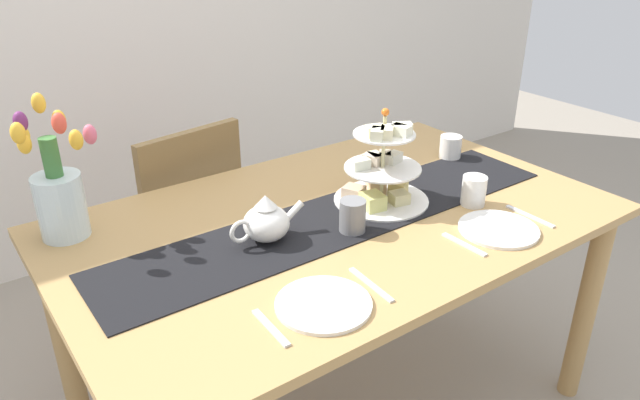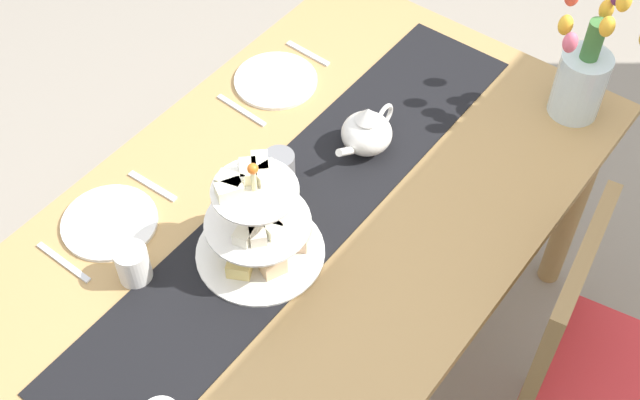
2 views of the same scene
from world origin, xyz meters
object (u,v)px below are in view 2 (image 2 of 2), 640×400
knife_left (241,110)px  knife_right (64,262)px  fork_right (153,186)px  dinner_plate_left (276,80)px  dining_table (307,233)px  tiered_cake_stand (260,226)px  fork_left (308,53)px  dinner_plate_right (110,222)px  teapot (367,132)px  mug_grey (280,169)px  tulip_vase (584,71)px  chair_left (595,364)px  mug_white_text (133,264)px

knife_left → knife_right: bearing=0.0°
fork_right → dinner_plate_left: bearing=180.0°
dining_table → fork_right: bearing=-62.4°
tiered_cake_stand → knife_right: 0.47m
tiered_cake_stand → dinner_plate_left: size_ratio=1.32×
dining_table → dinner_plate_left: dinner_plate_left is taller
fork_left → dinner_plate_right: 0.77m
teapot → fork_right: bearing=-38.7°
dinner_plate_left → mug_grey: mug_grey is taller
tulip_vase → dinner_plate_left: tulip_vase is taller
mug_grey → dining_table: bearing=77.6°
knife_left → dinner_plate_right: 0.48m
dinner_plate_right → dinner_plate_left: bearing=180.0°
tulip_vase → knife_left: (0.54, -0.70, -0.13)m
chair_left → mug_grey: bearing=-77.2°
knife_right → mug_white_text: size_ratio=1.79×
teapot → knife_left: size_ratio=1.40×
fork_left → fork_right: (0.63, 0.00, 0.00)m
fork_right → mug_grey: size_ratio=1.58×
chair_left → knife_right: (0.68, -1.08, 0.28)m
dining_table → knife_right: (0.47, -0.34, 0.11)m
knife_right → fork_right: bearing=180.0°
dining_table → mug_white_text: size_ratio=17.41×
teapot → fork_right: size_ratio=1.59×
dinner_plate_left → mug_grey: 0.37m
chair_left → dinner_plate_left: size_ratio=3.96×
tiered_cake_stand → dinner_plate_right: size_ratio=1.32×
tulip_vase → dinner_plate_right: 1.24m
fork_left → mug_grey: (0.42, 0.24, 0.05)m
knife_left → mug_white_text: mug_white_text is taller
dinner_plate_left → knife_left: size_ratio=1.35×
tulip_vase → knife_left: tulip_vase is taller
tulip_vase → mug_grey: (0.67, -0.46, -0.09)m
dining_table → knife_right: bearing=-36.1°
chair_left → knife_left: chair_left is taller
mug_grey → tiered_cake_stand: bearing=27.9°
chair_left → mug_grey: chair_left is taller
dinner_plate_right → mug_grey: (-0.35, 0.24, 0.05)m
tulip_vase → knife_right: size_ratio=2.39×
dining_table → tiered_cake_stand: size_ratio=5.44×
knife_left → knife_right: same height
teapot → fork_left: teapot is taller
mug_grey → tulip_vase: bearing=145.8°
dining_table → dinner_plate_left: (-0.30, -0.34, 0.11)m
knife_left → dinner_plate_left: bearing=180.0°
teapot → dinner_plate_right: size_ratio=1.04×
mug_white_text → fork_left: bearing=-169.2°
dinner_plate_right → mug_grey: 0.43m
tulip_vase → dinner_plate_left: (0.39, -0.70, -0.13)m
fork_left → knife_right: (0.92, 0.00, 0.00)m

